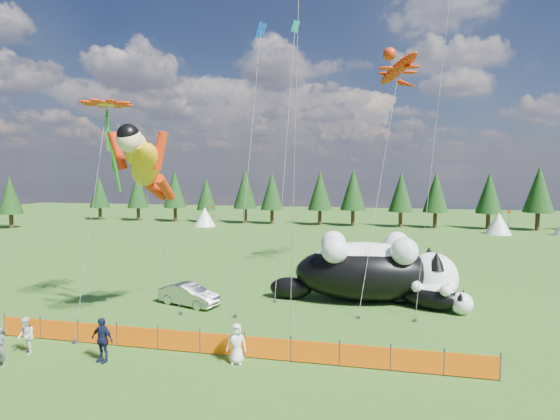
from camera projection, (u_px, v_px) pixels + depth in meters
name	position (u px, v px, depth m)	size (l,w,h in m)	color
ground	(243.00, 331.00, 21.63)	(160.00, 160.00, 0.00)	#113C0A
safety_fence	(222.00, 344.00, 18.66)	(22.06, 0.06, 1.10)	#262626
tree_line	(331.00, 199.00, 65.14)	(90.00, 4.00, 8.00)	black
festival_tents	(409.00, 221.00, 58.19)	(50.00, 3.20, 2.80)	white
cat_large	(373.00, 269.00, 26.61)	(11.41, 4.93, 4.12)	black
cat_small	(436.00, 296.00, 24.90)	(4.41, 2.77, 1.66)	black
car	(189.00, 295.00, 25.83)	(1.33, 3.80, 1.25)	#B0B1B5
spectator_a	(0.00, 347.00, 17.57)	(0.59, 0.39, 1.63)	#545459
spectator_b	(26.00, 336.00, 18.78)	(0.78, 0.46, 1.61)	white
spectator_c	(102.00, 340.00, 18.04)	(1.09, 0.56, 1.87)	#131835
spectator_e	(236.00, 344.00, 17.87)	(0.82, 0.53, 1.67)	white
superhero_kite	(145.00, 166.00, 21.69)	(6.11, 6.24, 10.41)	#DD9C0B
gecko_kite	(398.00, 69.00, 32.29)	(6.01, 14.34, 18.98)	red
flower_kite	(107.00, 107.00, 22.62)	(3.19, 5.27, 11.81)	red
diamond_kite_a	(260.00, 40.00, 25.60)	(1.02, 4.25, 17.12)	#0B39AC
diamond_kite_b	(449.00, 2.00, 25.68)	(2.62, 5.38, 19.83)	#0C957F
diamond_kite_d	(294.00, 37.00, 32.15)	(0.82, 8.36, 20.14)	#0C957F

